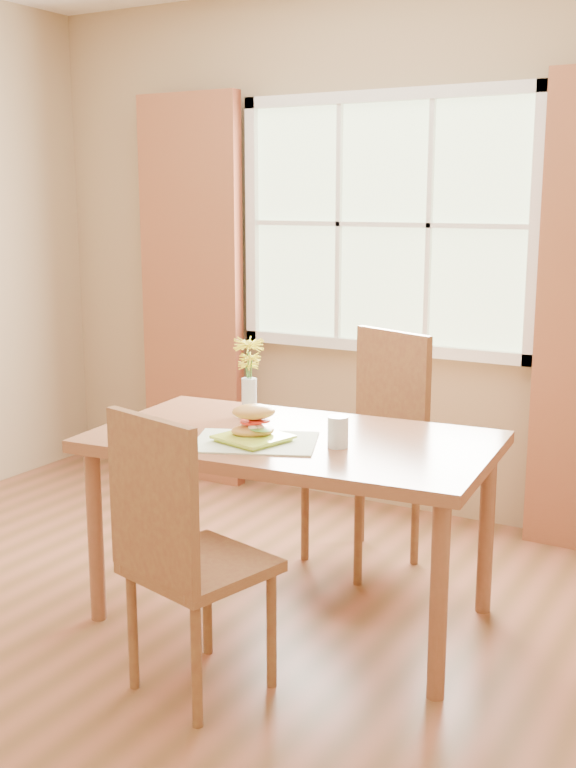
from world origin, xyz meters
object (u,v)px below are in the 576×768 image
Objects in this scene: chair_near at (180,545)px; flower_vase at (249,369)px; croissant_sandwich at (253,421)px; chair_far at (376,437)px; dining_table at (293,455)px; water_glass at (338,433)px.

chair_near is 2.99× the size of flower_vase.
chair_near is at bearing -118.75° from croissant_sandwich.
flower_vase is (-0.30, 0.89, 0.40)m from chair_near.
chair_far is at bearing 55.86° from flower_vase.
dining_table is 1.62× the size of chair_near.
dining_table is at bearing 20.57° from croissant_sandwich.
chair_near is (-0.02, -0.70, -0.13)m from dining_table.
water_glass reaches higher than dining_table.
croissant_sandwich is 1.75× the size of water_glass.
croissant_sandwich reaches higher than water_glass.
water_glass is at bearing -20.95° from croissant_sandwich.
croissant_sandwich is 0.32m from water_glass.
croissant_sandwich is at bearing -128.58° from dining_table.
water_glass is (0.31, 0.08, -0.02)m from croissant_sandwich.
dining_table is 0.71m from chair_far.
chair_far is 3.20× the size of flower_vase.
croissant_sandwich is at bearing -165.06° from water_glass.
chair_near reaches higher than croissant_sandwich.
croissant_sandwich is (-0.12, -0.84, 0.24)m from chair_far.
flower_vase reaches higher than chair_far.
chair_near is at bearing -71.00° from chair_far.
dining_table is 13.79× the size of water_glass.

